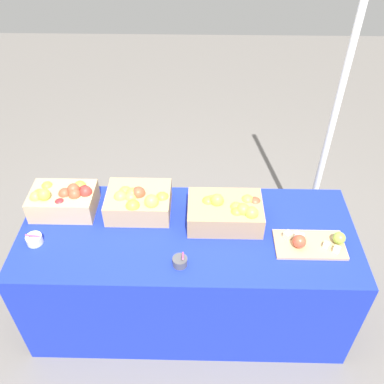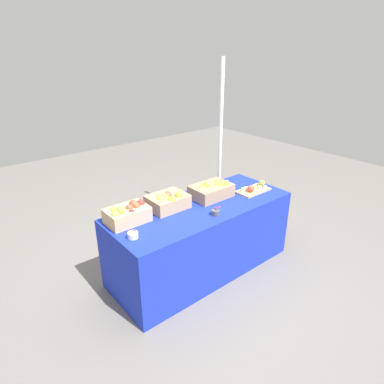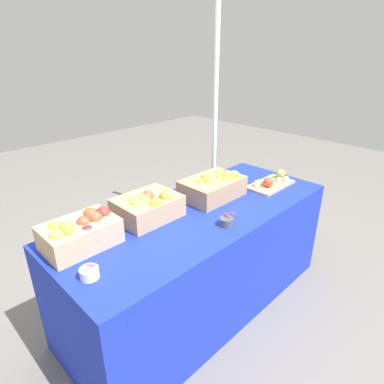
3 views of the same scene
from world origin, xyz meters
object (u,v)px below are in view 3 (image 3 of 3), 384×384
apple_crate_middle (148,206)px  cutting_board_front (271,182)px  apple_crate_left (80,232)px  tent_pole (215,125)px  apple_crate_right (213,186)px  sample_bowl_near (226,222)px  sample_bowl_mid (89,273)px

apple_crate_middle → cutting_board_front: size_ratio=0.97×
cutting_board_front → apple_crate_left: bearing=169.8°
apple_crate_left → tent_pole: 1.73m
apple_crate_right → sample_bowl_near: size_ratio=4.40×
cutting_board_front → sample_bowl_mid: bearing=-179.6°
apple_crate_left → apple_crate_right: (0.95, -0.07, -0.01)m
cutting_board_front → sample_bowl_mid: 1.50m
cutting_board_front → sample_bowl_mid: (-1.50, -0.01, 0.00)m
apple_crate_right → cutting_board_front: apple_crate_right is taller
apple_crate_middle → sample_bowl_near: (0.26, -0.40, -0.05)m
sample_bowl_near → sample_bowl_mid: size_ratio=0.95×
apple_crate_right → sample_bowl_mid: 1.07m
sample_bowl_near → tent_pole: tent_pole is taller
apple_crate_left → apple_crate_middle: (0.44, -0.00, -0.00)m
sample_bowl_near → tent_pole: 1.34m
apple_crate_right → sample_bowl_mid: apple_crate_right is taller
apple_crate_left → sample_bowl_mid: (-0.10, -0.26, -0.06)m
cutting_board_front → apple_crate_middle: bearing=165.4°
apple_crate_middle → sample_bowl_mid: bearing=-154.1°
apple_crate_right → sample_bowl_near: 0.41m
apple_crate_middle → sample_bowl_mid: size_ratio=3.68×
apple_crate_left → sample_bowl_mid: 0.29m
sample_bowl_mid → apple_crate_right: bearing=10.3°
apple_crate_middle → cutting_board_front: bearing=-14.6°
apple_crate_right → cutting_board_front: (0.45, -0.18, -0.05)m
cutting_board_front → sample_bowl_mid: sample_bowl_mid is taller
tent_pole → sample_bowl_mid: bearing=-155.6°
cutting_board_front → tent_pole: tent_pole is taller
apple_crate_left → sample_bowl_mid: apple_crate_left is taller
cutting_board_front → tent_pole: 0.86m
sample_bowl_mid → apple_crate_middle: bearing=25.9°
apple_crate_right → apple_crate_left: bearing=175.5°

